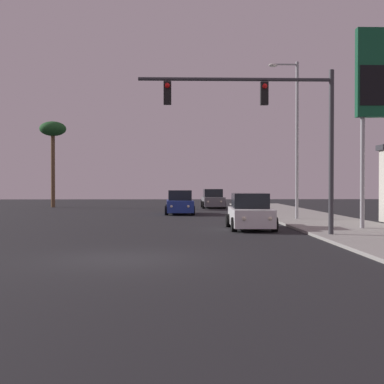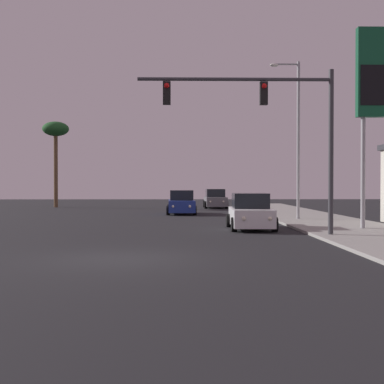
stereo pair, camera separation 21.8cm
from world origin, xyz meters
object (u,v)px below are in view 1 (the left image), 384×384
traffic_light_mast (275,117)px  street_lamp (295,132)px  car_blue (180,203)px  car_grey (213,199)px  car_white (250,213)px  gas_station_sign (378,84)px  palm_tree_far (53,133)px

traffic_light_mast → street_lamp: (2.89, 9.55, 0.37)m
street_lamp → car_blue: bearing=133.0°
car_grey → car_white: same height
car_grey → traffic_light_mast: 26.69m
car_grey → traffic_light_mast: bearing=90.4°
traffic_light_mast → street_lamp: bearing=73.2°
gas_station_sign → palm_tree_far: 32.35m
car_blue → traffic_light_mast: size_ratio=0.56×
car_blue → palm_tree_far: 17.30m
car_blue → street_lamp: street_lamp is taller
car_blue → car_grey: (3.00, 9.78, 0.00)m
gas_station_sign → car_white: bearing=170.1°
palm_tree_far → gas_station_sign: bearing=-51.0°
car_grey → traffic_light_mast: size_ratio=0.56×
car_blue → car_white: same height
car_blue → street_lamp: (6.57, -7.05, 4.36)m
car_white → street_lamp: (3.34, 5.66, 4.36)m
car_blue → palm_tree_far: palm_tree_far is taller
car_blue → street_lamp: 10.58m
car_blue → car_grey: bearing=-108.3°
gas_station_sign → palm_tree_far: (-20.37, 25.14, 0.16)m
car_grey → car_blue: bearing=71.9°
car_grey → palm_tree_far: (-14.49, 1.66, 6.01)m
car_grey → palm_tree_far: palm_tree_far is taller
traffic_light_mast → gas_station_sign: bearing=29.2°
car_white → street_lamp: 7.89m
car_grey → gas_station_sign: gas_station_sign is taller
palm_tree_far → car_blue: bearing=-44.9°
car_grey → car_white: bearing=89.5°
car_blue → street_lamp: size_ratio=0.48×
car_blue → gas_station_sign: bearing=121.7°
car_blue → car_grey: size_ratio=1.00×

